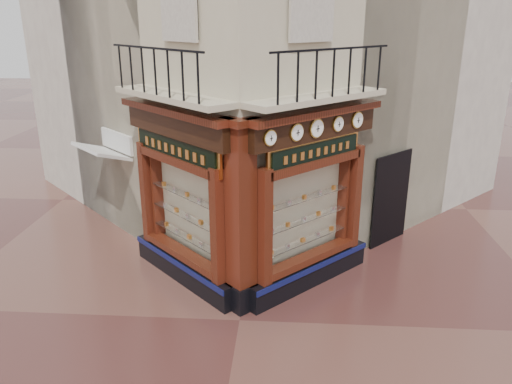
# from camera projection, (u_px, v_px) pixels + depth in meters

# --- Properties ---
(ground) EXTENTS (80.00, 80.00, 0.00)m
(ground) POSITION_uv_depth(u_px,v_px,m) (240.00, 320.00, 9.94)
(ground) COLOR #4A2622
(ground) RESTS_ON ground
(main_building) EXTENTS (11.31, 11.31, 12.00)m
(main_building) POSITION_uv_depth(u_px,v_px,m) (259.00, 6.00, 13.74)
(main_building) COLOR #C1B697
(main_building) RESTS_ON ground
(neighbour_left) EXTENTS (11.31, 11.31, 11.00)m
(neighbour_left) POSITION_uv_depth(u_px,v_px,m) (189.00, 24.00, 16.39)
(neighbour_left) COLOR beige
(neighbour_left) RESTS_ON ground
(neighbour_right) EXTENTS (11.31, 11.31, 11.00)m
(neighbour_right) POSITION_uv_depth(u_px,v_px,m) (340.00, 24.00, 16.08)
(neighbour_right) COLOR beige
(neighbour_right) RESTS_ON ground
(shopfront_left) EXTENTS (2.86, 2.86, 3.98)m
(shopfront_left) POSITION_uv_depth(u_px,v_px,m) (181.00, 199.00, 10.85)
(shopfront_left) COLOR black
(shopfront_left) RESTS_ON ground
(shopfront_right) EXTENTS (2.86, 2.86, 3.98)m
(shopfront_right) POSITION_uv_depth(u_px,v_px,m) (311.00, 202.00, 10.67)
(shopfront_right) COLOR black
(shopfront_right) RESTS_ON ground
(corner_pilaster) EXTENTS (0.85, 0.85, 3.98)m
(corner_pilaster) POSITION_uv_depth(u_px,v_px,m) (241.00, 221.00, 9.76)
(corner_pilaster) COLOR black
(corner_pilaster) RESTS_ON ground
(balcony) EXTENTS (5.94, 2.97, 1.03)m
(balcony) POSITION_uv_depth(u_px,v_px,m) (245.00, 96.00, 9.94)
(balcony) COLOR #C1B697
(balcony) RESTS_ON ground
(clock_a) EXTENTS (0.25, 0.25, 0.31)m
(clock_a) POSITION_uv_depth(u_px,v_px,m) (270.00, 138.00, 9.13)
(clock_a) COLOR gold
(clock_a) RESTS_ON ground
(clock_b) EXTENTS (0.28, 0.28, 0.35)m
(clock_b) POSITION_uv_depth(u_px,v_px,m) (297.00, 132.00, 9.56)
(clock_b) COLOR gold
(clock_b) RESTS_ON ground
(clock_c) EXTENTS (0.31, 0.31, 0.39)m
(clock_c) POSITION_uv_depth(u_px,v_px,m) (317.00, 128.00, 9.91)
(clock_c) COLOR gold
(clock_c) RESTS_ON ground
(clock_d) EXTENTS (0.26, 0.26, 0.32)m
(clock_d) POSITION_uv_depth(u_px,v_px,m) (338.00, 124.00, 10.32)
(clock_d) COLOR gold
(clock_d) RESTS_ON ground
(clock_e) EXTENTS (0.29, 0.29, 0.37)m
(clock_e) POSITION_uv_depth(u_px,v_px,m) (357.00, 120.00, 10.71)
(clock_e) COLOR gold
(clock_e) RESTS_ON ground
(awning) EXTENTS (1.81, 1.81, 0.38)m
(awning) POSITION_uv_depth(u_px,v_px,m) (111.00, 237.00, 13.68)
(awning) COLOR silver
(awning) RESTS_ON ground
(signboard_left) EXTENTS (2.23, 2.23, 0.60)m
(signboard_left) POSITION_uv_depth(u_px,v_px,m) (176.00, 149.00, 10.42)
(signboard_left) COLOR #EB9D45
(signboard_left) RESTS_ON ground
(signboard_right) EXTENTS (1.95, 1.95, 0.52)m
(signboard_right) POSITION_uv_depth(u_px,v_px,m) (316.00, 152.00, 10.24)
(signboard_right) COLOR #EB9D45
(signboard_right) RESTS_ON ground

